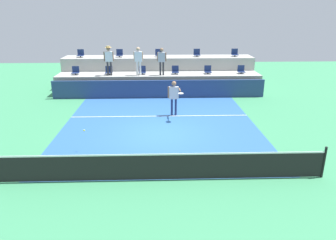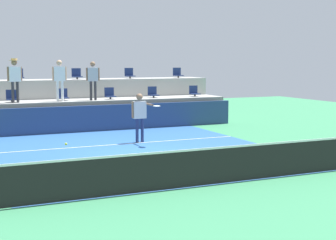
{
  "view_description": "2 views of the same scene",
  "coord_description": "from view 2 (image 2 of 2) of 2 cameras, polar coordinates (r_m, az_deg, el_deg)",
  "views": [
    {
      "loc": [
        -0.1,
        -12.86,
        5.13
      ],
      "look_at": [
        0.31,
        -1.03,
        0.99
      ],
      "focal_mm": 33.61,
      "sensor_mm": 36.0,
      "label": 1
    },
    {
      "loc": [
        -5.51,
        -14.04,
        2.95
      ],
      "look_at": [
        0.25,
        -1.08,
        1.24
      ],
      "focal_mm": 52.4,
      "sensor_mm": 36.0,
      "label": 2
    }
  ],
  "objects": [
    {
      "name": "stadium_chair_lower_far_right",
      "position": [
        23.93,
        3.07,
        3.29
      ],
      "size": [
        0.44,
        0.4,
        0.52
      ],
      "color": "#2D2D33",
      "rests_on": "seating_tier_lower"
    },
    {
      "name": "sponsor_backboard",
      "position": [
        20.92,
        -8.53,
        0.19
      ],
      "size": [
        13.0,
        0.16,
        1.1
      ],
      "primitive_type": "cube",
      "color": "navy",
      "rests_on": "ground_plane"
    },
    {
      "name": "court_service_line",
      "position": [
        17.58,
        -5.36,
        -2.81
      ],
      "size": [
        9.0,
        0.06,
        0.0
      ],
      "primitive_type": "cube",
      "color": "white",
      "rests_on": "ground_plane"
    },
    {
      "name": "court_inner_paint",
      "position": [
        16.28,
        -3.78,
        -3.58
      ],
      "size": [
        9.0,
        10.0,
        0.01
      ],
      "primitive_type": "cube",
      "color": "#285693",
      "rests_on": "ground_plane"
    },
    {
      "name": "stadium_chair_lower_mid_left",
      "position": [
        21.78,
        -12.14,
        2.79
      ],
      "size": [
        0.44,
        0.4,
        0.52
      ],
      "color": "#2D2D33",
      "rests_on": "seating_tier_lower"
    },
    {
      "name": "stadium_chair_lower_right",
      "position": [
        23.02,
        -1.76,
        3.15
      ],
      "size": [
        0.44,
        0.4,
        0.52
      ],
      "color": "#2D2D33",
      "rests_on": "seating_tier_lower"
    },
    {
      "name": "spectator_in_white",
      "position": [
        21.66,
        -8.73,
        4.98
      ],
      "size": [
        0.59,
        0.26,
        1.69
      ],
      "color": "#2D2D33",
      "rests_on": "seating_tier_lower"
    },
    {
      "name": "tennis_ball",
      "position": [
        12.78,
        -11.79,
        -2.75
      ],
      "size": [
        0.07,
        0.07,
        0.07
      ],
      "color": "#CCE033"
    },
    {
      "name": "stadium_chair_lower_mid_right",
      "position": [
        22.31,
        -6.78,
        2.99
      ],
      "size": [
        0.44,
        0.4,
        0.52
      ],
      "color": "#2D2D33",
      "rests_on": "seating_tier_lower"
    },
    {
      "name": "ground_plane",
      "position": [
        15.37,
        -2.49,
        -4.21
      ],
      "size": [
        40.0,
        40.0,
        0.0
      ],
      "primitive_type": "plane",
      "color": "#388456"
    },
    {
      "name": "spectator_in_grey",
      "position": [
        21.32,
        -12.5,
        4.98
      ],
      "size": [
        0.61,
        0.26,
        1.75
      ],
      "color": "white",
      "rests_on": "seating_tier_lower"
    },
    {
      "name": "stadium_chair_upper_far_right",
      "position": [
        25.48,
        1.13,
        5.43
      ],
      "size": [
        0.44,
        0.4,
        0.52
      ],
      "color": "#2D2D33",
      "rests_on": "seating_tier_upper"
    },
    {
      "name": "stadium_chair_lower_left",
      "position": [
        21.45,
        -17.73,
        2.56
      ],
      "size": [
        0.44,
        0.4,
        0.52
      ],
      "color": "#2D2D33",
      "rests_on": "seating_tier_lower"
    },
    {
      "name": "spectator_with_hat",
      "position": [
        21.03,
        -17.41,
        4.99
      ],
      "size": [
        0.61,
        0.49,
        1.82
      ],
      "color": "#2D2D33",
      "rests_on": "seating_tier_lower"
    },
    {
      "name": "tennis_net",
      "position": [
        11.71,
        4.72,
        -5.24
      ],
      "size": [
        10.48,
        0.08,
        1.07
      ],
      "color": "black",
      "rests_on": "ground_plane"
    },
    {
      "name": "seating_tier_upper",
      "position": [
        23.86,
        -10.54,
        2.17
      ],
      "size": [
        13.0,
        1.8,
        2.1
      ],
      "primitive_type": "cube",
      "color": "#9E9E99",
      "rests_on": "ground_plane"
    },
    {
      "name": "stadium_chair_upper_left",
      "position": [
        23.25,
        -17.01,
        4.99
      ],
      "size": [
        0.44,
        0.4,
        0.52
      ],
      "color": "#2D2D33",
      "rests_on": "seating_tier_upper"
    },
    {
      "name": "stadium_chair_upper_right",
      "position": [
        24.48,
        -4.5,
        5.35
      ],
      "size": [
        0.44,
        0.4,
        0.52
      ],
      "color": "#2D2D33",
      "rests_on": "seating_tier_upper"
    },
    {
      "name": "seating_tier_lower",
      "position": [
        22.16,
        -9.43,
        0.74
      ],
      "size": [
        13.0,
        1.8,
        1.25
      ],
      "primitive_type": "cube",
      "color": "#9E9E99",
      "rests_on": "ground_plane"
    },
    {
      "name": "stadium_chair_upper_center",
      "position": [
        23.73,
        -10.57,
        5.21
      ],
      "size": [
        0.44,
        0.4,
        0.52
      ],
      "color": "#2D2D33",
      "rests_on": "seating_tier_upper"
    },
    {
      "name": "tennis_player",
      "position": [
        17.78,
        -3.27,
        0.9
      ],
      "size": [
        0.72,
        1.22,
        1.79
      ],
      "color": "navy",
      "rests_on": "ground_plane"
    }
  ]
}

